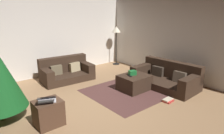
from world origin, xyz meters
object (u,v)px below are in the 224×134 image
Objects in this scene: book_stack at (168,100)px; couch_right at (167,77)px; couch_left at (66,71)px; side_table at (48,113)px; ottoman at (134,82)px; gift_box at (132,73)px; corner_lamp at (116,32)px; laptop at (47,100)px; tv_remote at (130,76)px.

couch_right is at bearing 38.06° from book_stack.
side_table is (-1.53, -2.21, -0.02)m from couch_left.
ottoman is (-0.96, 0.41, -0.05)m from couch_right.
couch_left is 2.23m from gift_box.
corner_lamp reaches higher than couch_right.
gift_box is 2.90m from corner_lamp.
side_table is at bearing 66.78° from laptop.
book_stack is (1.18, -3.10, -0.25)m from couch_left.
gift_box reaches higher than ottoman.
couch_left is 3.44× the size of laptop.
couch_right is 1.21m from tv_remote.
couch_right is 1.11m from gift_box.
corner_lamp is (0.47, 2.84, 1.07)m from couch_right.
side_table is 0.33× the size of corner_lamp.
corner_lamp is (1.58, 2.40, 0.89)m from tv_remote.
tv_remote is (-1.11, 0.44, 0.17)m from couch_right.
corner_lamp reaches higher than couch_left.
side_table is at bearing 161.74° from book_stack.
corner_lamp is at bearing 68.97° from tv_remote.
couch_right is at bearing -25.86° from gift_box.
tv_remote is 3.01m from corner_lamp.
couch_right is 9.38× the size of gift_box.
ottoman is 0.52× the size of corner_lamp.
couch_right is 3.07m from corner_lamp.
laptop is at bearing 84.88° from couch_right.
gift_box is at bearing 108.62° from ottoman.
corner_lamp reaches higher than ottoman.
corner_lamp reaches higher than tv_remote.
gift_box reaches higher than book_stack.
gift_box is at bearing 26.37° from tv_remote.
laptop is at bearing 162.85° from book_stack.
side_table is 2.86m from book_stack.
ottoman is at bearing -71.38° from gift_box.
side_table is at bearing -162.36° from tv_remote.
couch_right is at bearing -99.39° from corner_lamp.
laptop reaches higher than ottoman.
laptop reaches higher than book_stack.
couch_right is at bearing -9.19° from tv_remote.
couch_left is at bearing 55.34° from side_table.
gift_box is 1.25m from book_stack.
couch_right is 3.58m from side_table.
couch_right reaches higher than ottoman.
couch_right is 4.00× the size of laptop.
side_table reaches higher than ottoman.
couch_right is 2.31× the size of ottoman.
gift_box is (1.07, -1.95, 0.22)m from couch_left.
corner_lamp is at bearing 58.56° from gift_box.
laptop is (-0.02, -0.05, 0.31)m from side_table.
gift_box is at bearing -121.44° from corner_lamp.
corner_lamp is at bearing -166.26° from couch_left.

